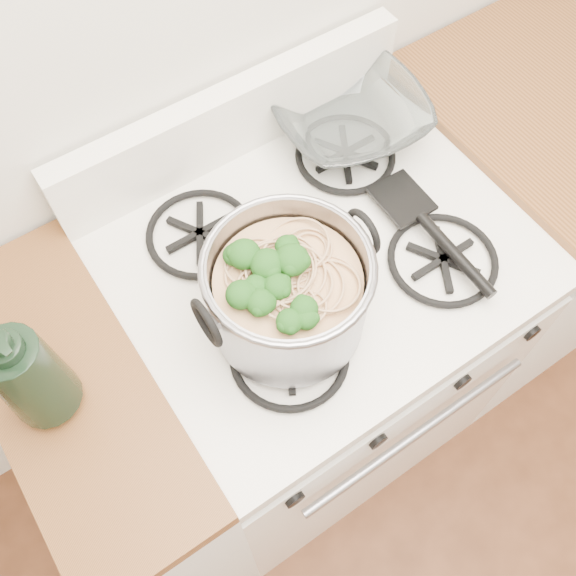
{
  "coord_description": "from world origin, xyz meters",
  "views": [
    {
      "loc": [
        -0.41,
        0.76,
        1.91
      ],
      "look_at": [
        -0.14,
        1.17,
        1.03
      ],
      "focal_mm": 40.0,
      "sensor_mm": 36.0,
      "label": 1
    }
  ],
  "objects_px": {
    "stock_pot": "(288,293)",
    "bottle": "(22,368)",
    "gas_range": "(313,351)",
    "glass_bowl": "(348,122)",
    "spatula": "(402,196)"
  },
  "relations": [
    {
      "from": "stock_pot",
      "to": "bottle",
      "type": "distance_m",
      "value": 0.41
    },
    {
      "from": "glass_bowl",
      "to": "bottle",
      "type": "distance_m",
      "value": 0.78
    },
    {
      "from": "gas_range",
      "to": "bottle",
      "type": "bearing_deg",
      "value": -179.78
    },
    {
      "from": "glass_bowl",
      "to": "bottle",
      "type": "xyz_separation_m",
      "value": [
        -0.74,
        -0.21,
        0.12
      ]
    },
    {
      "from": "gas_range",
      "to": "bottle",
      "type": "distance_m",
      "value": 0.82
    },
    {
      "from": "glass_bowl",
      "to": "spatula",
      "type": "bearing_deg",
      "value": -96.82
    },
    {
      "from": "bottle",
      "to": "glass_bowl",
      "type": "bearing_deg",
      "value": 1.54
    },
    {
      "from": "gas_range",
      "to": "bottle",
      "type": "height_order",
      "value": "bottle"
    },
    {
      "from": "spatula",
      "to": "bottle",
      "type": "xyz_separation_m",
      "value": [
        -0.72,
        0.0,
        0.12
      ]
    },
    {
      "from": "bottle",
      "to": "gas_range",
      "type": "bearing_deg",
      "value": -13.8
    },
    {
      "from": "stock_pot",
      "to": "glass_bowl",
      "type": "relative_size",
      "value": 2.48
    },
    {
      "from": "spatula",
      "to": "glass_bowl",
      "type": "height_order",
      "value": "glass_bowl"
    },
    {
      "from": "glass_bowl",
      "to": "bottle",
      "type": "relative_size",
      "value": 0.44
    },
    {
      "from": "gas_range",
      "to": "glass_bowl",
      "type": "distance_m",
      "value": 0.58
    },
    {
      "from": "stock_pot",
      "to": "bottle",
      "type": "xyz_separation_m",
      "value": [
        -0.4,
        0.09,
        0.05
      ]
    }
  ]
}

